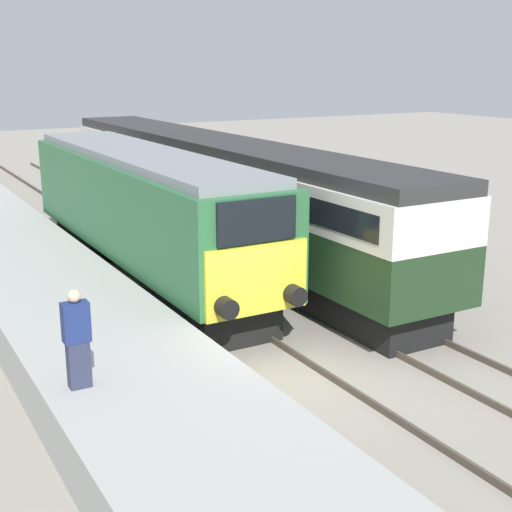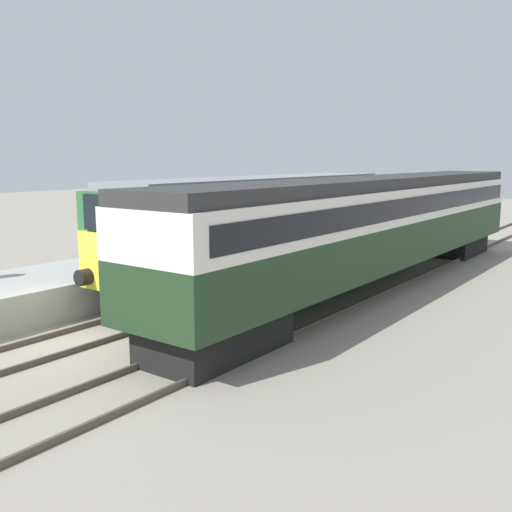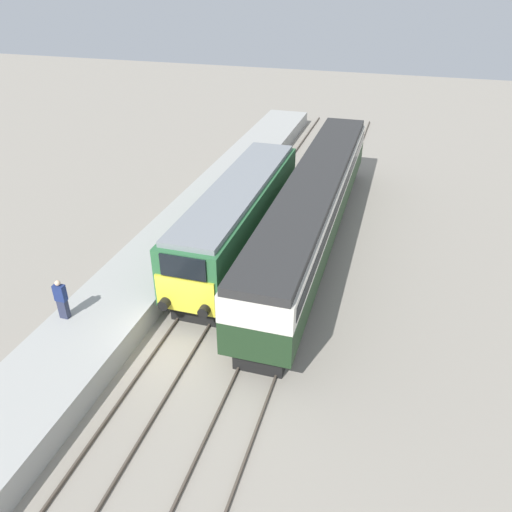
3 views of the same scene
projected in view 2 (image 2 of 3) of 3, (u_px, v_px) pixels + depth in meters
The scene contains 6 objects.
ground_plane at pixel (73, 342), 14.05m from camera, with size 120.00×120.00×0.00m, color gray.
platform_left at pixel (195, 261), 22.24m from camera, with size 3.50×50.00×1.04m.
rails_near_track at pixel (208, 299), 18.00m from camera, with size 1.51×60.00×0.14m.
rails_far_track at pixel (299, 317), 16.00m from camera, with size 1.50×60.00×0.14m.
locomotive at pixel (263, 226), 19.99m from camera, with size 2.70×13.87×3.84m.
passenger_carriage at pixel (380, 220), 19.74m from camera, with size 2.75×21.87×3.85m.
Camera 2 is at (11.66, -8.15, 4.47)m, focal length 40.00 mm.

